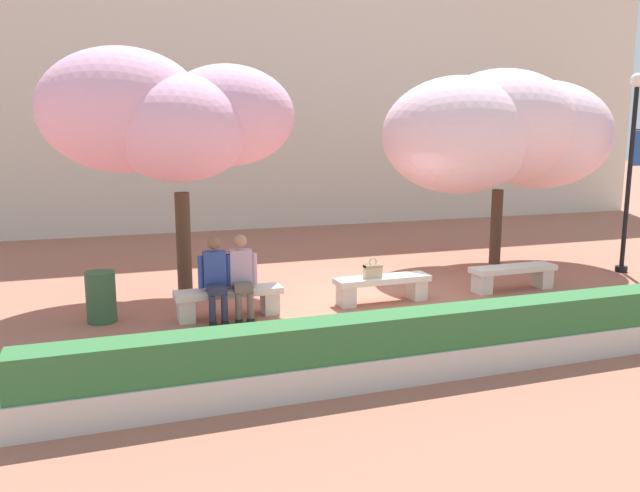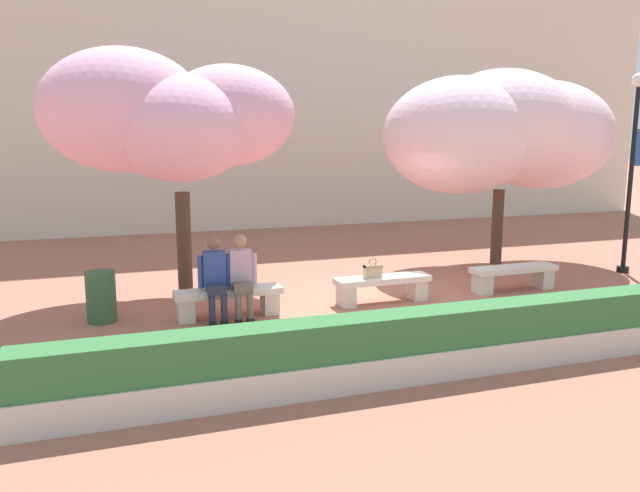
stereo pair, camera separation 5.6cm
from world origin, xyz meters
The scene contains 13 objects.
ground_plane centered at (0.00, 0.00, 0.00)m, with size 100.00×100.00×0.00m, color #9E604C.
building_facade centered at (0.00, 10.93, 5.22)m, with size 28.00×4.00×10.43m, color beige.
stone_bench_west_end centered at (-2.62, 0.00, 0.30)m, with size 1.66×0.44×0.45m.
stone_bench_near_west centered at (0.00, 0.00, 0.30)m, with size 1.66×0.44×0.45m.
stone_bench_center centered at (2.62, 0.00, 0.30)m, with size 1.66×0.44×0.45m.
person_seated_left centered at (-2.82, -0.05, 0.70)m, with size 0.51×0.70×1.29m.
person_seated_right centered at (-2.42, -0.05, 0.70)m, with size 0.51×0.71×1.29m.
handbag centered at (-0.20, -0.03, 0.58)m, with size 0.30×0.15×0.34m.
cherry_tree_main centered at (-3.19, 1.78, 3.08)m, with size 4.34×2.80×4.24m.
cherry_tree_secondary centered at (3.67, 2.14, 2.85)m, with size 5.27×3.10×4.17m.
lamp_post_with_banner centered at (5.71, 0.56, 2.40)m, with size 0.54×0.28×4.00m.
planter_hedge_foreground centered at (0.00, -3.15, 0.39)m, with size 10.81×0.50×0.80m.
trash_bin centered at (-4.48, 0.39, 0.39)m, with size 0.44×0.44×0.78m, color #2D5133.
Camera 2 is at (-4.31, -9.33, 2.80)m, focal length 35.00 mm.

